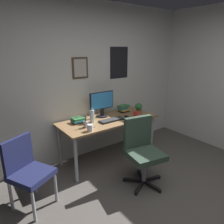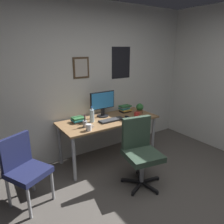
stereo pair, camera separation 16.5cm
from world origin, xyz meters
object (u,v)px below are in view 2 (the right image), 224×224
Objects in this scene: monitor at (103,103)px; side_chair at (24,166)px; water_bottle at (92,116)px; coffee_mug_far at (89,127)px; coffee_mug_near at (137,115)px; pen_cup at (85,124)px; book_stack_right at (78,120)px; office_chair at (140,148)px; book_stack_left at (125,109)px; keyboard at (112,120)px; computer_mouse at (127,117)px; potted_plant at (140,108)px.

side_chair is at bearing -159.19° from monitor.
side_chair is 3.47× the size of water_bottle.
side_chair is 7.25× the size of coffee_mug_far.
pen_cup reaches higher than coffee_mug_near.
book_stack_right is (-0.19, 0.12, -0.07)m from water_bottle.
book_stack_right is (-0.94, 0.32, -0.00)m from coffee_mug_near.
coffee_mug_near is at bearing 54.04° from office_chair.
book_stack_left is at bearing 88.41° from coffee_mug_near.
office_chair is 0.89m from pen_cup.
water_bottle is at bearing 18.89° from side_chair.
coffee_mug_far reaches higher than keyboard.
keyboard is 2.14× the size of book_stack_right.
side_chair is at bearing -169.61° from keyboard.
book_stack_right reaches higher than computer_mouse.
potted_plant is 1.10m from pen_cup.
side_chair reaches higher than computer_mouse.
potted_plant is (0.31, 0.04, 0.09)m from computer_mouse.
computer_mouse is 0.82m from coffee_mug_far.
monitor is 3.81× the size of coffee_mug_far.
monitor is 0.51m from book_stack_left.
office_chair is at bearing -113.31° from computer_mouse.
keyboard is at bearing -27.00° from book_stack_right.
computer_mouse is at bearing 10.64° from coffee_mug_far.
coffee_mug_far reaches higher than book_stack_right.
keyboard is at bearing -23.94° from water_bottle.
computer_mouse is (0.30, -0.30, -0.22)m from monitor.
coffee_mug_near is (0.16, -0.06, 0.03)m from computer_mouse.
coffee_mug_far is at bearing 5.78° from side_chair.
office_chair is 7.85× the size of coffee_mug_near.
monitor reaches higher than coffee_mug_far.
monitor is 2.30× the size of pen_cup.
office_chair is at bearing -17.59° from side_chair.
water_bottle is 2.09× the size of coffee_mug_near.
book_stack_right is (-0.78, 0.26, 0.02)m from computer_mouse.
potted_plant is 0.97× the size of book_stack_right.
coffee_mug_near is at bearing -147.03° from potted_plant.
keyboard is at bearing 170.88° from coffee_mug_near.
pen_cup is at bearing 83.53° from coffee_mug_far.
coffee_mug_near is (1.90, 0.19, 0.26)m from side_chair.
monitor is at bearing 157.03° from potted_plant.
book_stack_right is at bearing 161.33° from coffee_mug_near.
keyboard is at bearing -89.91° from monitor.
potted_plant is 1.12m from book_stack_right.
water_bottle is 1.26× the size of book_stack_right.
potted_plant reaches higher than keyboard.
book_stack_left is at bearing 29.72° from keyboard.
pen_cup is at bearing -144.47° from water_bottle.
side_chair is at bearing -172.08° from potted_plant.
computer_mouse is 0.61m from water_bottle.
side_chair is at bearing -164.38° from book_stack_left.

